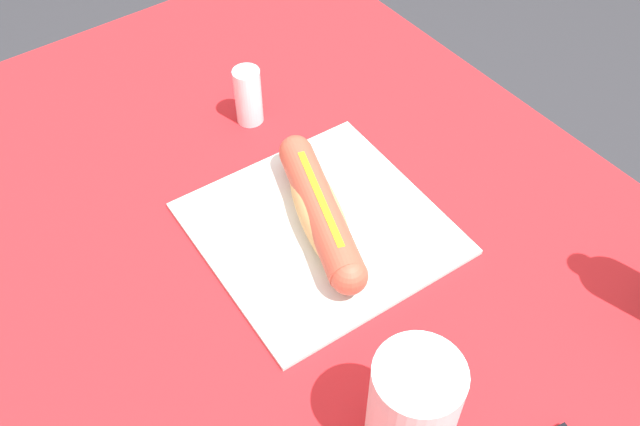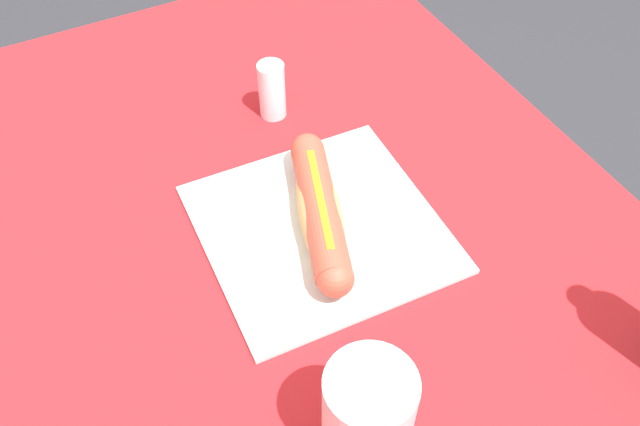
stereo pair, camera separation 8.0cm
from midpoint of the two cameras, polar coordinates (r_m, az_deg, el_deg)
dining_table at (r=0.89m, az=2.86°, el=-10.71°), size 1.22×0.79×0.73m
paper_wrapper at (r=0.82m, az=2.79°, el=-1.41°), size 0.28×0.28×0.01m
hot_dog at (r=0.79m, az=2.87°, el=0.02°), size 0.23×0.11×0.05m
drinking_cup at (r=0.63m, az=7.69°, el=-16.58°), size 0.08×0.08×0.13m
salt_shaker at (r=0.94m, az=-1.51°, el=9.89°), size 0.04×0.04×0.08m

